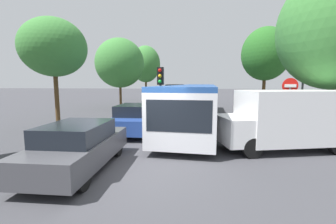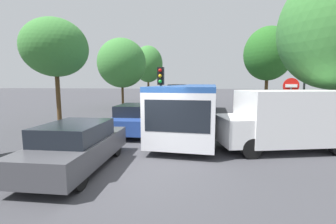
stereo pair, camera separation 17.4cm
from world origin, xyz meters
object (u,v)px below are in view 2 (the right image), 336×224
(city_bus_rear, at_px, (178,91))
(tree_left_mid, at_px, (55,49))
(direction_sign_post, at_px, (304,84))
(queued_car_green, at_px, (159,107))
(tree_left_distant, at_px, (148,64))
(traffic_light, at_px, (161,85))
(queued_car_blue, at_px, (136,118))
(tree_left_far, at_px, (122,65))
(queued_car_graphite, at_px, (77,146))
(tree_right_mid, at_px, (268,54))
(queued_car_tan, at_px, (168,101))
(no_entry_sign, at_px, (290,99))
(articulated_bus, at_px, (197,100))
(white_van, at_px, (288,118))

(city_bus_rear, relative_size, tree_left_mid, 1.81)
(direction_sign_post, height_order, tree_left_mid, tree_left_mid)
(queued_car_green, xyz_separation_m, tree_left_distant, (-4.19, 14.31, 4.55))
(traffic_light, relative_size, tree_left_mid, 0.54)
(queued_car_blue, bearing_deg, traffic_light, -79.99)
(city_bus_rear, height_order, tree_left_far, tree_left_far)
(queued_car_graphite, xyz_separation_m, tree_right_mid, (9.80, 16.35, 4.57))
(direction_sign_post, distance_m, tree_left_far, 16.94)
(queued_car_tan, bearing_deg, queued_car_green, 179.38)
(queued_car_blue, xyz_separation_m, tree_left_far, (-4.80, 11.46, 3.75))
(no_entry_sign, height_order, tree_right_mid, tree_right_mid)
(queued_car_blue, relative_size, traffic_light, 1.27)
(queued_car_tan, height_order, tree_left_distant, tree_left_distant)
(city_bus_rear, bearing_deg, tree_left_distant, 128.26)
(queued_car_green, relative_size, tree_left_distant, 0.52)
(no_entry_sign, relative_size, direction_sign_post, 0.78)
(articulated_bus, distance_m, direction_sign_post, 6.36)
(city_bus_rear, distance_m, tree_right_mid, 16.35)
(tree_left_distant, relative_size, tree_right_mid, 1.00)
(queued_car_green, relative_size, no_entry_sign, 1.43)
(queued_car_graphite, bearing_deg, city_bus_rear, -2.07)
(white_van, height_order, direction_sign_post, direction_sign_post)
(queued_car_graphite, relative_size, no_entry_sign, 1.47)
(queued_car_green, bearing_deg, tree_right_mid, -62.52)
(traffic_light, distance_m, no_entry_sign, 6.15)
(queued_car_green, relative_size, tree_left_mid, 0.64)
(city_bus_rear, xyz_separation_m, queued_car_blue, (0.12, -23.86, -0.64))
(articulated_bus, relative_size, no_entry_sign, 5.92)
(queued_car_blue, bearing_deg, tree_left_far, 21.08)
(city_bus_rear, xyz_separation_m, tree_left_distant, (-3.96, -3.55, 3.85))
(tree_left_far, bearing_deg, white_van, -49.79)
(articulated_bus, height_order, no_entry_sign, no_entry_sign)
(white_van, height_order, tree_left_distant, tree_left_distant)
(traffic_light, xyz_separation_m, no_entry_sign, (6.08, -0.62, -0.62))
(articulated_bus, height_order, white_van, articulated_bus)
(traffic_light, distance_m, direction_sign_post, 7.39)
(queued_car_green, xyz_separation_m, tree_left_mid, (-5.12, -5.10, 3.82))
(articulated_bus, xyz_separation_m, queued_car_green, (-2.95, 1.79, -0.72))
(traffic_light, xyz_separation_m, tree_right_mid, (8.19, 10.94, 2.79))
(no_entry_sign, distance_m, tree_left_mid, 12.70)
(traffic_light, height_order, tree_right_mid, tree_right_mid)
(direction_sign_post, bearing_deg, articulated_bus, -15.44)
(traffic_light, distance_m, tree_left_distant, 20.92)
(articulated_bus, distance_m, traffic_light, 4.46)
(tree_left_mid, bearing_deg, white_van, -14.48)
(no_entry_sign, bearing_deg, tree_right_mid, 169.68)
(tree_left_mid, distance_m, tree_left_distant, 19.44)
(tree_left_mid, bearing_deg, city_bus_rear, 78.00)
(queued_car_green, bearing_deg, articulated_bus, -122.87)
(queued_car_green, height_order, tree_left_distant, tree_left_distant)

